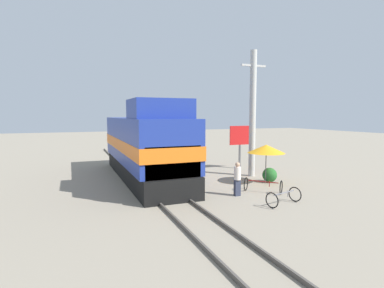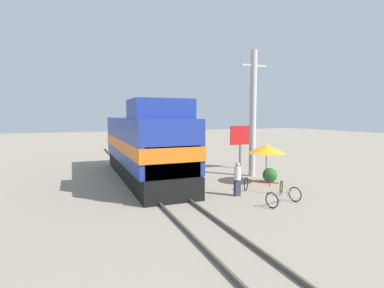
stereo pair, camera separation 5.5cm
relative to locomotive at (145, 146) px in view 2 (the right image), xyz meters
name	(u,v)px [view 2 (the right image)]	position (x,y,z in m)	size (l,w,h in m)	color
ground_plane	(156,188)	(0.00, -2.46, -2.08)	(120.00, 120.00, 0.00)	gray
rail_near	(143,188)	(-0.72, -2.46, -2.00)	(0.08, 40.24, 0.15)	#4C4742
rail_far	(168,185)	(0.72, -2.46, -2.00)	(0.08, 40.24, 0.15)	#4C4742
locomotive	(145,146)	(0.00, 0.00, 0.00)	(3.19, 12.34, 4.84)	black
utility_pole	(253,113)	(6.76, -1.67, 2.07)	(1.80, 0.42, 8.18)	#B2B2AD
vendor_umbrella	(267,149)	(6.31, -3.84, -0.03)	(2.18, 2.18, 2.30)	#4C4C4C
billboard_sign	(240,138)	(7.49, 1.05, 0.25)	(1.73, 0.12, 3.22)	#595959
shrub_cluster	(270,175)	(6.72, -3.68, -1.64)	(0.87, 0.87, 0.87)	#236028
person_bystander	(237,178)	(3.32, -5.61, -1.16)	(0.34, 0.34, 1.70)	#2D3347
bicycle	(263,185)	(4.92, -5.54, -1.71)	(1.79, 1.88, 0.72)	black
bicycle_spare	(284,197)	(4.49, -7.70, -1.72)	(1.83, 1.09, 0.69)	black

